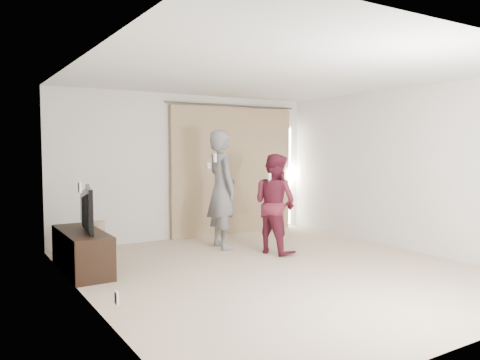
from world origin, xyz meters
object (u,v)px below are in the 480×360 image
person_man (222,189)px  person_woman (275,204)px  tv (81,209)px  tv_console (82,251)px

person_man → person_woman: bearing=-55.2°
person_man → person_woman: size_ratio=1.25×
tv → person_woman: person_woman is taller
tv → person_woman: size_ratio=0.65×
tv_console → tv: (0.00, 0.00, 0.56)m
person_man → tv_console: bearing=-172.5°
tv → person_woman: 2.87m
tv_console → person_woman: bearing=-8.9°
person_woman → tv_console: bearing=171.1°
tv → person_woman: bearing=-87.6°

